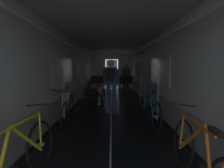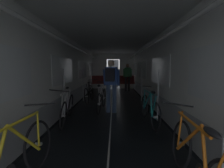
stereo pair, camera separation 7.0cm
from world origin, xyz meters
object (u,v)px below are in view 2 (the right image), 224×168
at_px(bicycle_black, 89,93).
at_px(bench_seat_far_right, 127,82).
at_px(bench_seat_far_left, 99,81).
at_px(bicycle_silver_in_aisle, 102,99).
at_px(bicycle_white, 67,108).
at_px(bicycle_yellow, 13,162).
at_px(person_cyclist_aisle, 111,81).
at_px(bicycle_teal, 149,109).
at_px(bicycle_orange, 197,161).
at_px(person_standing_near_bench, 127,75).

bearing_deg(bicycle_black, bench_seat_far_right, 63.04).
xyz_separation_m(bench_seat_far_left, bicycle_silver_in_aisle, (0.56, -4.95, -0.18)).
relative_size(bench_seat_far_right, bicycle_white, 0.58).
xyz_separation_m(bicycle_yellow, person_cyclist_aisle, (1.02, 3.34, 0.63)).
bearing_deg(bench_seat_far_right, bicycle_white, -108.28).
bearing_deg(bicycle_yellow, bicycle_silver_in_aisle, 79.12).
xyz_separation_m(bench_seat_far_left, bicycle_black, (-0.06, -3.65, -0.19)).
distance_m(bicycle_black, person_cyclist_aisle, 1.94).
relative_size(bench_seat_far_right, bicycle_teal, 0.58).
bearing_deg(bicycle_orange, bicycle_silver_in_aisle, 110.89).
bearing_deg(bicycle_yellow, person_standing_near_bench, 76.71).
xyz_separation_m(bicycle_teal, person_standing_near_bench, (-0.09, 5.87, 0.59)).
bearing_deg(bicycle_silver_in_aisle, bicycle_teal, -44.38).
relative_size(bicycle_yellow, bicycle_silver_in_aisle, 1.00).
distance_m(bicycle_white, bicycle_teal, 2.13).
relative_size(bicycle_black, bicycle_yellow, 1.00).
xyz_separation_m(bicycle_black, person_cyclist_aisle, (0.95, -1.57, 0.63)).
xyz_separation_m(bench_seat_far_right, person_cyclist_aisle, (-0.91, -5.22, 0.45)).
bearing_deg(person_standing_near_bench, bicycle_orange, -89.15).
relative_size(bench_seat_far_left, person_cyclist_aisle, 0.58).
bearing_deg(bench_seat_far_right, bicycle_orange, -89.17).
relative_size(bench_seat_far_right, bicycle_black, 0.58).
height_order(bench_seat_far_left, bicycle_teal, bench_seat_far_left).
relative_size(bicycle_white, bicycle_black, 1.00).
height_order(bench_seat_far_right, bicycle_yellow, bench_seat_far_right).
distance_m(bench_seat_far_left, bicycle_orange, 8.73).
bearing_deg(person_standing_near_bench, bicycle_silver_in_aisle, -105.16).
bearing_deg(bicycle_white, bicycle_silver_in_aisle, 56.70).
bearing_deg(bicycle_white, person_standing_near_bench, 70.59).
bearing_deg(bicycle_yellow, bicycle_orange, 1.34).
relative_size(bench_seat_far_left, bench_seat_far_right, 1.00).
height_order(bicycle_orange, person_standing_near_bench, person_standing_near_bench).
bearing_deg(person_cyclist_aisle, bicycle_yellow, -107.00).
bearing_deg(person_cyclist_aisle, bicycle_black, 121.21).
height_order(bench_seat_far_right, person_cyclist_aisle, person_cyclist_aisle).
xyz_separation_m(bicycle_white, bicycle_black, (0.18, 2.52, -0.00)).
height_order(bicycle_teal, bicycle_yellow, bicycle_yellow).
height_order(bicycle_white, person_cyclist_aisle, person_cyclist_aisle).
height_order(bicycle_white, bicycle_orange, bicycle_orange).
height_order(bench_seat_far_right, bicycle_orange, same).
height_order(bicycle_white, person_standing_near_bench, person_standing_near_bench).
distance_m(bench_seat_far_right, bicycle_silver_in_aisle, 5.11).
bearing_deg(bench_seat_far_right, bicycle_black, -116.96).
height_order(bench_seat_far_left, bicycle_silver_in_aisle, bench_seat_far_left).
relative_size(bench_seat_far_left, person_standing_near_bench, 0.58).
bearing_deg(bicycle_teal, bench_seat_far_left, 106.82).
height_order(bicycle_orange, bicycle_teal, bicycle_orange).
distance_m(bench_seat_far_left, person_cyclist_aisle, 5.31).
xyz_separation_m(bicycle_orange, bicycle_teal, (-0.04, 2.27, 0.00)).
bearing_deg(person_cyclist_aisle, bicycle_white, -139.84).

